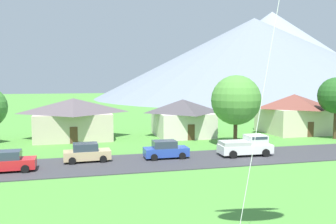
% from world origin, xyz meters
% --- Properties ---
extents(road_strip, '(160.00, 7.19, 0.08)m').
position_xyz_m(road_strip, '(0.00, 29.70, 0.04)').
color(road_strip, '#38383D').
rests_on(road_strip, ground).
extents(mountain_west_ridge, '(130.36, 130.36, 32.65)m').
position_xyz_m(mountain_west_ridge, '(63.06, 133.30, 16.33)').
color(mountain_west_ridge, slate).
rests_on(mountain_west_ridge, ground).
extents(mountain_central_ridge, '(105.69, 105.69, 37.68)m').
position_xyz_m(mountain_central_ridge, '(77.06, 143.49, 18.84)').
color(mountain_central_ridge, gray).
rests_on(mountain_central_ridge, ground).
extents(house_leftmost, '(8.81, 8.34, 5.49)m').
position_xyz_m(house_leftmost, '(22.12, 42.54, 2.84)').
color(house_leftmost, beige).
rests_on(house_leftmost, ground).
extents(house_left_center, '(7.64, 8.03, 4.92)m').
position_xyz_m(house_left_center, '(6.07, 43.76, 2.55)').
color(house_left_center, beige).
rests_on(house_left_center, ground).
extents(house_right_center, '(10.05, 8.26, 5.18)m').
position_xyz_m(house_right_center, '(-8.06, 45.03, 2.68)').
color(house_right_center, beige).
rests_on(house_right_center, ground).
extents(tree_near_left, '(5.63, 5.63, 8.06)m').
position_xyz_m(tree_near_left, '(9.80, 35.29, 5.23)').
color(tree_near_left, '#4C3823').
rests_on(tree_near_left, ground).
extents(tree_center, '(4.59, 4.59, 7.85)m').
position_xyz_m(tree_center, '(24.19, 36.63, 5.53)').
color(tree_center, '#4C3823').
rests_on(tree_center, ground).
extents(parked_car_blue_west_end, '(4.21, 2.10, 1.68)m').
position_xyz_m(parked_car_blue_west_end, '(0.53, 30.79, 0.87)').
color(parked_car_blue_west_end, '#2847A8').
rests_on(parked_car_blue_west_end, road_strip).
extents(parked_car_red_mid_west, '(4.23, 2.14, 1.68)m').
position_xyz_m(parked_car_red_mid_west, '(-13.11, 29.15, 0.87)').
color(parked_car_red_mid_west, red).
rests_on(parked_car_red_mid_west, road_strip).
extents(parked_car_tan_east_end, '(4.27, 2.21, 1.68)m').
position_xyz_m(parked_car_tan_east_end, '(-6.81, 31.21, 0.87)').
color(parked_car_tan_east_end, tan).
rests_on(parked_car_tan_east_end, road_strip).
extents(pickup_truck_white_west_side, '(5.25, 2.43, 1.99)m').
position_xyz_m(pickup_truck_white_west_side, '(8.55, 30.00, 1.06)').
color(pickup_truck_white_west_side, white).
rests_on(pickup_truck_white_west_side, road_strip).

